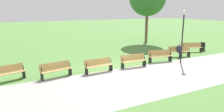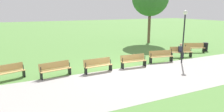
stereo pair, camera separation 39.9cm
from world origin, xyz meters
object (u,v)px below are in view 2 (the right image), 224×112
Objects in this scene: bench_1 at (181,52)px; trash_bin at (205,47)px; bench_5 at (55,69)px; bench_0 at (194,47)px; lamp_post at (184,27)px; bench_2 at (161,56)px; bench_6 at (7,72)px; person_seated at (181,50)px; bench_3 at (133,60)px; bench_4 at (98,65)px.

bench_1 is 2.39× the size of trash_bin.
bench_5 reaches higher than trash_bin.
lamp_post is (3.89, 2.40, 2.28)m from bench_0.
bench_2 and bench_6 have the same top height.
bench_2 reaches higher than trash_bin.
bench_1 is at bearing 12.99° from trash_bin.
trash_bin is at bearing 176.25° from bench_5.
bench_0 is at bearing 1.91° from trash_bin.
trash_bin is at bearing -149.62° from person_seated.
trash_bin is at bearing -155.73° from lamp_post.
bench_6 is 12.34m from lamp_post.
lamp_post reaches higher than bench_1.
bench_3 and bench_6 have the same top height.
bench_1 is 8.09m from bench_4.
bench_1 is 5.40m from bench_3.
bench_0 and bench_6 have the same top height.
person_seated reaches higher than bench_0.
person_seated is (-5.22, -0.79, 0.16)m from bench_3.
bench_3 is 0.49× the size of lamp_post.
bench_0 is at bearing 176.72° from bench_5.
lamp_post reaches higher than bench_3.
bench_0 is at bearing -148.29° from lamp_post.
bench_4 is 2.71m from bench_5.
person_seated is (-10.62, -0.48, 0.16)m from bench_5.
bench_5 is (5.40, -0.30, 0.00)m from bench_3.
person_seated is at bearing -177.56° from bench_4.
bench_4 is at bearing 32.33° from bench_0.
bench_6 is at bearing -3.20° from bench_3.
bench_1 is at bearing 42.00° from bench_0.
bench_6 is 2.39× the size of trash_bin.
bench_6 is 17.50m from trash_bin.
bench_5 is at bearing 150.93° from bench_6.
bench_3 is 2.35× the size of trash_bin.
bench_3 is at bearing 16.16° from bench_2.
trash_bin is (-9.44, -1.85, -0.07)m from bench_3.
bench_1 is 2.71m from bench_2.
person_seated reaches higher than bench_2.
bench_2 is 1.63× the size of person_seated.
bench_1 is 3.04m from lamp_post.
bench_2 and bench_4 have the same top height.
bench_1 is 1.00× the size of bench_6.
bench_6 is at bearing 15.68° from person_seated.
bench_2 is 1.01× the size of bench_4.
bench_5 is (8.09, -0.00, 0.00)m from bench_2.
bench_2 is 1.00× the size of bench_5.
bench_4 is at bearing 163.84° from bench_5.
bench_4 is 5.40m from bench_6.
bench_4 is 0.49× the size of lamp_post.
bench_0 is 1.01× the size of bench_4.
bench_5 and bench_6 have the same top height.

